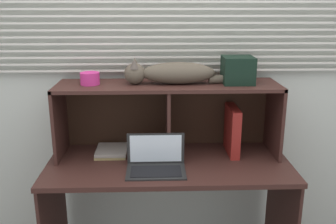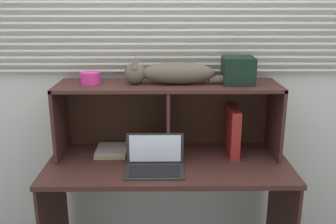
# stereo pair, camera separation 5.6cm
# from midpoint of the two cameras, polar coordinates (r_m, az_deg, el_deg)

# --- Properties ---
(back_panel_with_blinds) EXTENTS (4.40, 0.08, 2.50)m
(back_panel_with_blinds) POSITION_cam_midpoint_polar(r_m,az_deg,el_deg) (2.60, -0.80, 6.30)
(back_panel_with_blinds) COLOR silver
(back_panel_with_blinds) RESTS_ON ground
(desk) EXTENTS (1.51, 0.66, 0.75)m
(desk) POSITION_cam_midpoint_polar(r_m,az_deg,el_deg) (2.46, -0.55, -10.45)
(desk) COLOR #3B201B
(desk) RESTS_ON ground
(hutch_shelf_unit) EXTENTS (1.40, 0.36, 0.47)m
(hutch_shelf_unit) POSITION_cam_midpoint_polar(r_m,az_deg,el_deg) (2.45, -0.68, 1.20)
(hutch_shelf_unit) COLOR #3B201B
(hutch_shelf_unit) RESTS_ON desk
(cat) EXTENTS (0.77, 0.16, 0.16)m
(cat) POSITION_cam_midpoint_polar(r_m,az_deg,el_deg) (2.37, -0.04, 5.83)
(cat) COLOR brown
(cat) RESTS_ON hutch_shelf_unit
(laptop) EXTENTS (0.35, 0.23, 0.20)m
(laptop) POSITION_cam_midpoint_polar(r_m,az_deg,el_deg) (2.28, -2.53, -7.64)
(laptop) COLOR black
(laptop) RESTS_ON desk
(binder_upright) EXTENTS (0.06, 0.27, 0.31)m
(binder_upright) POSITION_cam_midpoint_polar(r_m,az_deg,el_deg) (2.51, 8.95, -2.71)
(binder_upright) COLOR maroon
(binder_upright) RESTS_ON desk
(book_stack) EXTENTS (0.20, 0.23, 0.04)m
(book_stack) POSITION_cam_midpoint_polar(r_m,az_deg,el_deg) (2.54, -9.05, -5.79)
(book_stack) COLOR tan
(book_stack) RESTS_ON desk
(small_basket) EXTENTS (0.12, 0.12, 0.08)m
(small_basket) POSITION_cam_midpoint_polar(r_m,az_deg,el_deg) (2.41, -12.25, 4.92)
(small_basket) COLOR #CC2E7F
(small_basket) RESTS_ON hutch_shelf_unit
(storage_box) EXTENTS (0.19, 0.18, 0.17)m
(storage_box) POSITION_cam_midpoint_polar(r_m,az_deg,el_deg) (2.42, 9.75, 6.20)
(storage_box) COLOR black
(storage_box) RESTS_ON hutch_shelf_unit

